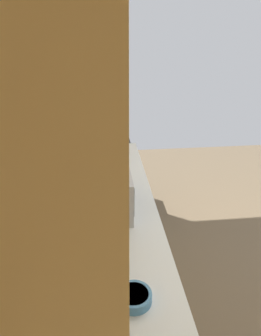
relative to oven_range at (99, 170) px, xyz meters
name	(u,v)px	position (x,y,z in m)	size (l,w,h in m)	color
wall_back	(32,149)	(-1.50, 0.36, 0.88)	(4.05, 0.12, 2.70)	beige
counter_run	(109,319)	(-1.91, -0.02, -0.02)	(3.11, 0.67, 0.91)	tan
upper_cabinets	(59,64)	(-1.91, 0.13, 1.38)	(1.89, 0.34, 0.64)	tan
oven_range	(99,170)	(0.00, 0.00, 0.00)	(0.71, 0.62, 1.09)	black
microwave	(100,186)	(-1.41, 0.00, 0.57)	(0.54, 0.38, 0.27)	#B7BABF
bowl	(134,297)	(-2.20, -0.12, 0.47)	(0.16, 0.16, 0.05)	#4C8CBF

